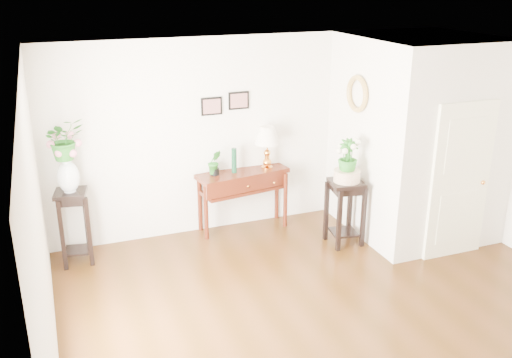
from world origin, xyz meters
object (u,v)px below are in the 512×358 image
table_lamp (267,145)px  console_table (243,200)px  plant_stand_b (345,212)px  plant_stand_a (74,227)px

table_lamp → console_table: bearing=180.0°
plant_stand_b → console_table: bearing=140.1°
console_table → plant_stand_a: size_ratio=1.35×
console_table → plant_stand_b: plant_stand_b is taller
plant_stand_a → plant_stand_b: bearing=-12.0°
table_lamp → plant_stand_b: 1.47m
console_table → plant_stand_b: bearing=-48.6°
table_lamp → plant_stand_b: bearing=-51.2°
table_lamp → plant_stand_a: (-2.77, -0.21, -0.75)m
console_table → plant_stand_a: bearing=176.4°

